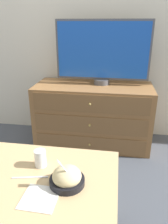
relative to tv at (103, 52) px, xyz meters
name	(u,v)px	position (x,y,z in m)	size (l,w,h in m)	color
ground_plane	(83,129)	(-0.22, 0.21, -0.95)	(12.00, 12.00, 0.00)	#474C56
wall_back	(83,13)	(-0.22, 0.23, 0.35)	(12.00, 0.05, 2.60)	silver
dresser	(93,115)	(-0.08, -0.07, -0.63)	(1.16, 0.51, 0.63)	olive
tv	(103,52)	(0.00, 0.00, 0.00)	(0.90, 0.16, 0.61)	#515156
coffee_table	(34,185)	(-0.26, -1.25, -0.56)	(0.90, 0.62, 0.44)	tan
takeout_bowl	(67,178)	(-0.07, -1.28, -0.47)	(0.18, 0.18, 0.17)	black
drink_cup	(40,159)	(-0.25, -1.16, -0.46)	(0.07, 0.07, 0.10)	beige
napkin	(40,198)	(-0.17, -1.40, -0.50)	(0.17, 0.17, 0.00)	white
knife	(30,177)	(-0.27, -1.27, -0.50)	(0.19, 0.05, 0.01)	silver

